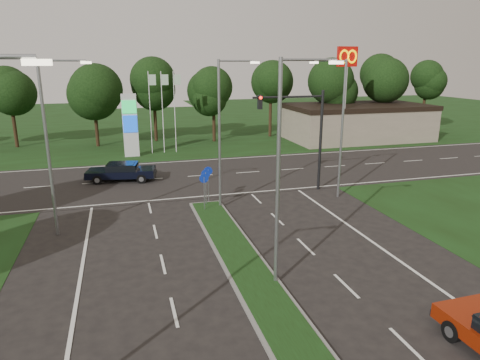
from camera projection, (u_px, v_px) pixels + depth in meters
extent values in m
cube|color=black|center=(155.00, 125.00, 62.92)|extent=(160.00, 50.00, 0.02)
cube|color=black|center=(188.00, 177.00, 34.14)|extent=(160.00, 12.00, 0.02)
cube|color=slate|center=(274.00, 311.00, 15.56)|extent=(2.00, 26.00, 0.12)
cube|color=gray|center=(356.00, 122.00, 50.49)|extent=(16.00, 9.00, 4.00)
cylinder|color=gray|center=(278.00, 178.00, 16.45)|extent=(0.16, 0.16, 9.00)
cylinder|color=gray|center=(309.00, 60.00, 15.57)|extent=(2.20, 0.10, 0.10)
cube|color=#FFF2CC|center=(336.00, 63.00, 15.88)|extent=(0.50, 0.22, 0.12)
cylinder|color=gray|center=(219.00, 137.00, 25.73)|extent=(0.16, 0.16, 9.00)
cylinder|color=gray|center=(237.00, 61.00, 24.85)|extent=(2.20, 0.10, 0.10)
cube|color=#FFF2CC|center=(255.00, 63.00, 25.17)|extent=(0.50, 0.22, 0.12)
cube|color=#FFF2CC|center=(37.00, 62.00, 7.89)|extent=(0.50, 0.22, 0.12)
cylinder|color=gray|center=(48.00, 151.00, 21.45)|extent=(0.16, 0.16, 9.00)
cylinder|color=gray|center=(62.00, 60.00, 20.57)|extent=(2.20, 0.10, 0.10)
cube|color=#FFF2CC|center=(86.00, 63.00, 20.89)|extent=(0.50, 0.22, 0.12)
cylinder|color=gray|center=(342.00, 131.00, 27.87)|extent=(0.16, 0.16, 9.00)
cylinder|color=gray|center=(330.00, 61.00, 26.42)|extent=(2.20, 0.10, 0.10)
cube|color=#FFF2CC|center=(314.00, 63.00, 26.16)|extent=(0.50, 0.22, 0.12)
cylinder|color=black|center=(321.00, 141.00, 29.86)|extent=(0.20, 0.20, 7.00)
cylinder|color=black|center=(289.00, 97.00, 28.39)|extent=(5.00, 0.14, 0.14)
cube|color=black|center=(260.00, 102.00, 27.95)|extent=(0.28, 0.28, 0.90)
sphere|color=#FF190C|center=(261.00, 98.00, 27.70)|extent=(0.20, 0.20, 0.20)
cylinder|color=gray|center=(204.00, 194.00, 25.88)|extent=(0.06, 0.06, 2.20)
cylinder|color=#0C26A5|center=(204.00, 178.00, 25.62)|extent=(0.56, 0.04, 0.56)
cylinder|color=gray|center=(206.00, 189.00, 26.89)|extent=(0.06, 0.06, 2.20)
cylinder|color=#0C26A5|center=(206.00, 174.00, 26.62)|extent=(0.56, 0.04, 0.56)
cylinder|color=gray|center=(208.00, 186.00, 27.62)|extent=(0.06, 0.06, 2.20)
cylinder|color=#0C26A5|center=(208.00, 171.00, 27.35)|extent=(0.56, 0.04, 0.56)
cube|color=silver|center=(130.00, 126.00, 40.66)|extent=(1.40, 0.30, 6.00)
cube|color=#0CA53F|center=(129.00, 107.00, 40.02)|extent=(1.30, 0.08, 1.20)
cube|color=#0C3FBF|center=(130.00, 124.00, 40.44)|extent=(1.30, 0.08, 1.60)
cylinder|color=silver|center=(150.00, 113.00, 41.85)|extent=(0.08, 0.08, 8.00)
cube|color=#B2D8B2|center=(152.00, 80.00, 41.09)|extent=(0.70, 0.02, 1.00)
cylinder|color=silver|center=(163.00, 113.00, 42.16)|extent=(0.08, 0.08, 8.00)
cube|color=#B2D8B2|center=(165.00, 80.00, 41.40)|extent=(0.70, 0.02, 1.00)
cylinder|color=silver|center=(175.00, 113.00, 42.47)|extent=(0.08, 0.08, 8.00)
cube|color=#B2D8B2|center=(177.00, 80.00, 41.71)|extent=(0.70, 0.02, 1.00)
cylinder|color=silver|center=(344.00, 100.00, 44.94)|extent=(0.30, 0.30, 10.00)
cube|color=#BF0C07|center=(347.00, 57.00, 43.77)|extent=(2.20, 0.35, 2.00)
torus|color=#FFC600|center=(344.00, 57.00, 43.45)|extent=(1.06, 0.16, 1.06)
torus|color=#FFC600|center=(352.00, 57.00, 43.68)|extent=(1.06, 0.16, 1.06)
cylinder|color=black|center=(165.00, 123.00, 48.41)|extent=(0.36, 0.36, 4.40)
sphere|color=black|center=(163.00, 84.00, 47.27)|extent=(6.00, 6.00, 6.00)
sphere|color=black|center=(166.00, 75.00, 46.90)|extent=(4.80, 4.80, 4.80)
cylinder|color=black|center=(452.00, 331.00, 13.90)|extent=(0.25, 0.71, 0.71)
cube|color=black|center=(121.00, 173.00, 32.80)|extent=(5.34, 2.93, 0.52)
cube|color=black|center=(122.00, 167.00, 32.68)|extent=(2.50, 2.12, 0.48)
cube|color=black|center=(122.00, 163.00, 32.62)|extent=(2.08, 1.95, 0.05)
cylinder|color=black|center=(97.00, 180.00, 31.81)|extent=(0.74, 0.35, 0.71)
cylinder|color=black|center=(103.00, 174.00, 33.64)|extent=(0.74, 0.35, 0.71)
cylinder|color=black|center=(141.00, 179.00, 32.11)|extent=(0.74, 0.35, 0.71)
cylinder|color=black|center=(144.00, 173.00, 33.94)|extent=(0.74, 0.35, 0.71)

